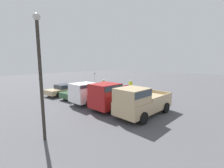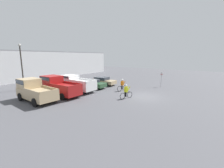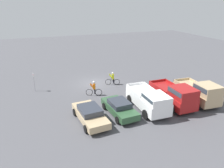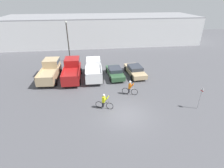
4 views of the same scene
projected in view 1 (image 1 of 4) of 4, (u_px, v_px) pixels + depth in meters
The scene contains 10 objects.
ground_plane at pixel (125, 88), 23.42m from camera, with size 80.00×80.00×0.00m, color #4C4C51.
pickup_truck_0 at pixel (140, 101), 11.18m from camera, with size 2.48×5.33×2.29m.
pickup_truck_1 at pixel (115, 95), 13.19m from camera, with size 2.33×5.50×2.32m.
pickup_truck_2 at pixel (94, 92), 15.07m from camera, with size 2.34×5.40×2.10m.
sedan_0 at pixel (80, 92), 17.25m from camera, with size 2.17×4.56×1.30m.
sedan_1 at pixel (65, 89), 18.90m from camera, with size 2.30×4.86×1.31m.
cyclist_0 at pixel (104, 85), 21.39m from camera, with size 1.66×0.68×1.69m.
cyclist_1 at pixel (131, 86), 21.09m from camera, with size 1.69×0.70×1.62m.
fire_lane_sign at pixel (95, 77), 27.82m from camera, with size 0.07×0.30×2.30m.
lamppost at pixel (40, 68), 7.39m from camera, with size 0.36×0.36×6.36m.
Camera 1 is at (-13.88, 18.56, 4.07)m, focal length 24.00 mm.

